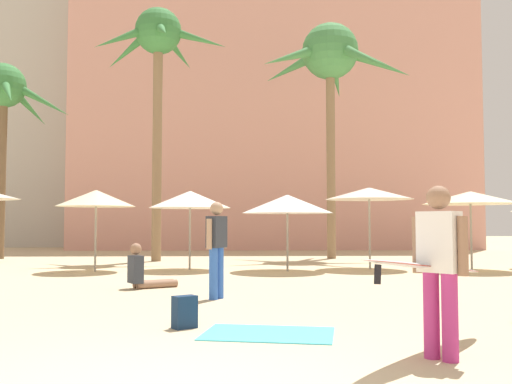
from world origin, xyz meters
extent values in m
cube|color=#DB9989|center=(2.68, 30.56, 8.09)|extent=(21.97, 10.84, 16.17)
cube|color=#BCB7AD|center=(-10.23, 35.05, 11.26)|extent=(14.12, 11.14, 22.52)
cylinder|color=brown|center=(-8.77, 18.27, 3.44)|extent=(0.38, 0.38, 6.87)
sphere|color=#387A3D|center=(-8.77, 18.27, 6.87)|extent=(1.76, 1.76, 1.76)
cone|color=#387A3D|center=(-7.24, 18.24, 6.28)|extent=(2.38, 0.44, 1.54)
cone|color=#387A3D|center=(-8.27, 19.73, 6.30)|extent=(1.15, 2.38, 1.50)
cone|color=#387A3D|center=(-8.04, 16.90, 6.31)|extent=(1.47, 2.30, 1.48)
cylinder|color=#896B4C|center=(-2.43, 16.65, 4.30)|extent=(0.35, 0.35, 8.60)
sphere|color=#387A3D|center=(-2.43, 16.65, 8.60)|extent=(1.73, 1.73, 1.73)
cone|color=#387A3D|center=(-0.95, 16.56, 8.28)|extent=(2.23, 0.51, 0.99)
cone|color=#387A3D|center=(-1.84, 17.98, 8.21)|extent=(1.24, 2.15, 1.14)
cone|color=#387A3D|center=(-3.65, 17.28, 8.03)|extent=(2.02, 1.29, 1.46)
cone|color=#387A3D|center=(-3.67, 15.98, 8.10)|extent=(2.05, 1.34, 1.34)
cone|color=#387A3D|center=(-2.09, 15.25, 8.16)|extent=(0.88, 2.20, 1.23)
cylinder|color=#896B4C|center=(4.29, 18.06, 4.17)|extent=(0.35, 0.35, 8.34)
sphere|color=#428447|center=(4.29, 18.06, 8.34)|extent=(2.27, 2.27, 2.27)
cone|color=#428447|center=(6.12, 17.79, 7.79)|extent=(2.81, 0.90, 1.55)
cone|color=#428447|center=(4.83, 19.81, 7.74)|extent=(1.28, 2.77, 1.64)
cone|color=#428447|center=(2.86, 19.34, 7.98)|extent=(2.45, 2.26, 1.19)
cone|color=#428447|center=(2.66, 17.14, 7.84)|extent=(2.67, 1.81, 1.47)
cone|color=#428447|center=(5.17, 16.48, 7.70)|extent=(1.76, 2.61, 1.73)
cylinder|color=gray|center=(4.54, 12.68, 1.23)|extent=(0.06, 0.06, 2.47)
cone|color=beige|center=(4.54, 12.68, 2.29)|extent=(2.65, 2.65, 0.36)
cylinder|color=gray|center=(7.41, 12.09, 1.16)|extent=(0.06, 0.06, 2.33)
cone|color=beige|center=(7.41, 12.09, 2.14)|extent=(2.78, 2.78, 0.38)
cylinder|color=gray|center=(1.98, 11.97, 1.10)|extent=(0.06, 0.06, 2.21)
cone|color=white|center=(1.98, 11.97, 1.94)|extent=(2.65, 2.65, 0.54)
cylinder|color=gray|center=(-3.54, 12.10, 1.17)|extent=(0.06, 0.06, 2.34)
cone|color=beige|center=(-3.54, 12.10, 2.10)|extent=(2.26, 2.26, 0.48)
cylinder|color=gray|center=(-0.88, 12.56, 1.17)|extent=(0.06, 0.06, 2.35)
cone|color=white|center=(-0.88, 12.56, 2.09)|extent=(2.44, 2.44, 0.51)
cube|color=#4CC6D6|center=(0.88, 2.59, 0.01)|extent=(1.76, 1.36, 0.01)
cube|color=#172E4C|center=(-0.19, 3.02, 0.21)|extent=(0.35, 0.32, 0.42)
cube|color=#12243D|center=(-0.25, 3.12, 0.13)|extent=(0.21, 0.17, 0.18)
cylinder|color=#B7337F|center=(2.46, 1.26, 0.43)|extent=(0.23, 0.23, 0.87)
cylinder|color=#B7337F|center=(2.59, 1.11, 0.43)|extent=(0.23, 0.23, 0.87)
cube|color=white|center=(2.52, 1.19, 1.17)|extent=(0.43, 0.45, 0.61)
sphere|color=#936B51|center=(2.52, 1.19, 1.62)|extent=(0.34, 0.34, 0.24)
cylinder|color=#936B51|center=(2.36, 1.37, 1.14)|extent=(0.14, 0.14, 0.58)
cylinder|color=#936B51|center=(2.69, 1.00, 1.14)|extent=(0.14, 0.14, 0.58)
ellipsoid|color=#B2B2B7|center=(2.52, 1.49, 0.90)|extent=(2.10, 2.21, 0.33)
ellipsoid|color=maroon|center=(2.52, 1.49, 0.90)|extent=(2.12, 2.23, 0.30)
cube|color=black|center=(1.77, 0.68, 0.89)|extent=(0.09, 0.10, 0.19)
cylinder|color=blue|center=(0.18, 6.02, 0.46)|extent=(0.22, 0.22, 0.93)
cylinder|color=blue|center=(0.08, 5.85, 0.46)|extent=(0.22, 0.22, 0.93)
cube|color=#333842|center=(0.13, 5.93, 1.21)|extent=(0.39, 0.46, 0.57)
sphere|color=tan|center=(0.13, 5.93, 1.64)|extent=(0.33, 0.33, 0.24)
cylinder|color=tan|center=(0.26, 6.15, 1.18)|extent=(0.14, 0.14, 0.55)
cylinder|color=tan|center=(0.01, 5.72, 1.18)|extent=(0.14, 0.14, 0.55)
cylinder|color=#936B51|center=(-1.28, 7.92, 0.08)|extent=(0.85, 0.58, 0.16)
cylinder|color=#936B51|center=(-1.18, 7.75, 0.08)|extent=(0.85, 0.58, 0.16)
cube|color=#333842|center=(-1.62, 7.62, 0.41)|extent=(0.39, 0.46, 0.57)
sphere|color=#936B51|center=(-1.62, 7.62, 0.83)|extent=(0.33, 0.33, 0.24)
camera|label=1|loc=(0.47, -4.50, 1.35)|focal=40.08mm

